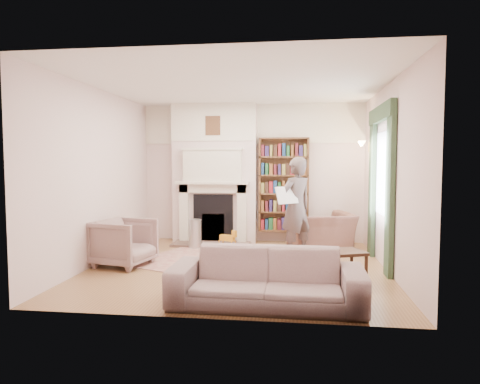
# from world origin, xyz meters

# --- Properties ---
(floor) EXTENTS (4.50, 4.50, 0.00)m
(floor) POSITION_xyz_m (0.00, 0.00, 0.00)
(floor) COLOR brown
(floor) RESTS_ON ground
(ceiling) EXTENTS (4.50, 4.50, 0.00)m
(ceiling) POSITION_xyz_m (0.00, 0.00, 2.80)
(ceiling) COLOR white
(ceiling) RESTS_ON wall_back
(wall_back) EXTENTS (4.50, 0.00, 4.50)m
(wall_back) POSITION_xyz_m (0.00, 2.25, 1.40)
(wall_back) COLOR beige
(wall_back) RESTS_ON floor
(wall_front) EXTENTS (4.50, 0.00, 4.50)m
(wall_front) POSITION_xyz_m (0.00, -2.25, 1.40)
(wall_front) COLOR beige
(wall_front) RESTS_ON floor
(wall_left) EXTENTS (0.00, 4.50, 4.50)m
(wall_left) POSITION_xyz_m (-2.25, 0.00, 1.40)
(wall_left) COLOR beige
(wall_left) RESTS_ON floor
(wall_right) EXTENTS (0.00, 4.50, 4.50)m
(wall_right) POSITION_xyz_m (2.25, 0.00, 1.40)
(wall_right) COLOR beige
(wall_right) RESTS_ON floor
(fireplace) EXTENTS (1.70, 0.58, 2.80)m
(fireplace) POSITION_xyz_m (-0.75, 2.05, 1.39)
(fireplace) COLOR beige
(fireplace) RESTS_ON floor
(bookcase) EXTENTS (1.00, 0.24, 1.85)m
(bookcase) POSITION_xyz_m (0.65, 2.12, 1.18)
(bookcase) COLOR brown
(bookcase) RESTS_ON floor
(window) EXTENTS (0.02, 0.90, 1.30)m
(window) POSITION_xyz_m (2.23, 0.40, 1.45)
(window) COLOR silver
(window) RESTS_ON wall_right
(curtain_left) EXTENTS (0.07, 0.32, 2.40)m
(curtain_left) POSITION_xyz_m (2.20, -0.30, 1.20)
(curtain_left) COLOR #30492E
(curtain_left) RESTS_ON floor
(curtain_right) EXTENTS (0.07, 0.32, 2.40)m
(curtain_right) POSITION_xyz_m (2.20, 1.10, 1.20)
(curtain_right) COLOR #30492E
(curtain_right) RESTS_ON floor
(pelmet) EXTENTS (0.09, 1.70, 0.24)m
(pelmet) POSITION_xyz_m (2.19, 0.40, 2.38)
(pelmet) COLOR #30492E
(pelmet) RESTS_ON wall_right
(wall_sconce) EXTENTS (0.20, 0.24, 0.24)m
(wall_sconce) POSITION_xyz_m (2.03, 1.50, 1.90)
(wall_sconce) COLOR gold
(wall_sconce) RESTS_ON wall_right
(rug) EXTENTS (3.11, 2.77, 0.01)m
(rug) POSITION_xyz_m (-0.31, 0.28, 0.01)
(rug) COLOR #C4B194
(rug) RESTS_ON floor
(armchair_reading) EXTENTS (1.30, 1.21, 0.71)m
(armchair_reading) POSITION_xyz_m (1.34, 1.34, 0.35)
(armchair_reading) COLOR brown
(armchair_reading) RESTS_ON floor
(armchair_left) EXTENTS (0.97, 0.95, 0.74)m
(armchair_left) POSITION_xyz_m (-1.78, -0.17, 0.37)
(armchair_left) COLOR gray
(armchair_left) RESTS_ON floor
(sofa) EXTENTS (2.19, 0.89, 0.64)m
(sofa) POSITION_xyz_m (0.56, -1.75, 0.32)
(sofa) COLOR #A89B8B
(sofa) RESTS_ON floor
(man_reading) EXTENTS (0.74, 0.72, 1.71)m
(man_reading) POSITION_xyz_m (0.89, 0.74, 0.86)
(man_reading) COLOR #514341
(man_reading) RESTS_ON floor
(newspaper) EXTENTS (0.39, 0.37, 0.28)m
(newspaper) POSITION_xyz_m (0.74, 0.54, 1.08)
(newspaper) COLOR white
(newspaper) RESTS_ON man_reading
(coffee_table) EXTENTS (0.81, 0.67, 0.45)m
(coffee_table) POSITION_xyz_m (1.43, -0.80, 0.23)
(coffee_table) COLOR black
(coffee_table) RESTS_ON floor
(paraffin_heater) EXTENTS (0.27, 0.27, 0.55)m
(paraffin_heater) POSITION_xyz_m (-0.99, 1.32, 0.28)
(paraffin_heater) COLOR #B8BBC0
(paraffin_heater) RESTS_ON floor
(rocking_horse) EXTENTS (0.48, 0.33, 0.39)m
(rocking_horse) POSITION_xyz_m (-0.35, 1.15, 0.19)
(rocking_horse) COLOR gold
(rocking_horse) RESTS_ON rug
(board_game) EXTENTS (0.36, 0.36, 0.03)m
(board_game) POSITION_xyz_m (-0.62, -0.10, 0.03)
(board_game) COLOR #EFE254
(board_game) RESTS_ON rug
(game_box_lid) EXTENTS (0.33, 0.25, 0.05)m
(game_box_lid) POSITION_xyz_m (-0.37, -0.31, 0.04)
(game_box_lid) COLOR #A01217
(game_box_lid) RESTS_ON rug
(comic_annuals) EXTENTS (0.79, 0.38, 0.02)m
(comic_annuals) POSITION_xyz_m (0.26, -0.42, 0.02)
(comic_annuals) COLOR red
(comic_annuals) RESTS_ON rug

